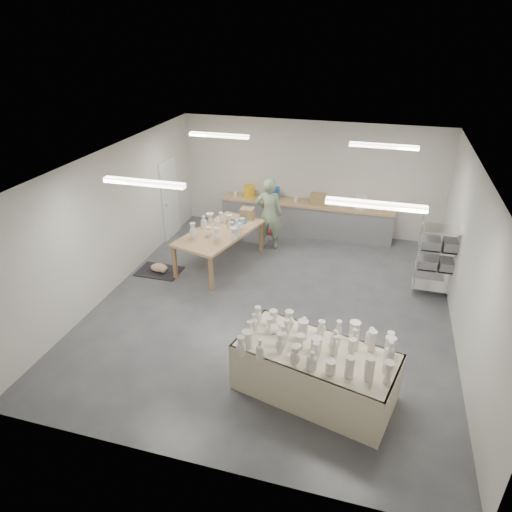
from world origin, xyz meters
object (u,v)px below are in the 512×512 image
(work_table, at_px, (222,230))
(drying_table, at_px, (315,369))
(red_stool, at_px, (271,232))
(potter, at_px, (269,214))

(work_table, bearing_deg, drying_table, -38.05)
(drying_table, distance_m, red_stool, 5.49)
(drying_table, distance_m, work_table, 4.69)
(drying_table, xyz_separation_m, potter, (-1.98, 4.85, 0.45))
(red_stool, bearing_deg, potter, -90.00)
(potter, bearing_deg, work_table, 45.92)
(drying_table, xyz_separation_m, red_stool, (-1.98, 5.12, -0.17))
(drying_table, bearing_deg, potter, 126.16)
(red_stool, bearing_deg, drying_table, -68.86)
(drying_table, distance_m, potter, 5.26)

